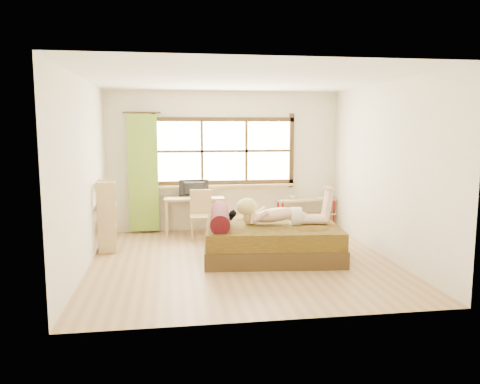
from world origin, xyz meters
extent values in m
plane|color=#9E754C|center=(0.00, 0.00, 0.00)|extent=(4.50, 4.50, 0.00)
plane|color=white|center=(0.00, 0.00, 2.70)|extent=(4.50, 4.50, 0.00)
plane|color=silver|center=(0.00, 2.25, 1.35)|extent=(4.50, 0.00, 4.50)
plane|color=silver|center=(0.00, -2.25, 1.35)|extent=(4.50, 0.00, 4.50)
plane|color=silver|center=(-2.25, 0.00, 1.35)|extent=(0.00, 4.50, 4.50)
plane|color=silver|center=(2.25, 0.00, 1.35)|extent=(0.00, 4.50, 4.50)
cube|color=#FFEDBF|center=(0.00, 2.25, 1.55)|extent=(2.60, 0.01, 1.30)
cube|color=tan|center=(0.00, 2.17, 0.88)|extent=(2.80, 0.16, 0.04)
cube|color=olive|center=(-1.55, 2.13, 1.15)|extent=(0.55, 0.10, 2.20)
cube|color=#372810|center=(0.50, 0.21, 0.13)|extent=(2.21, 1.84, 0.26)
cube|color=#391F0C|center=(0.50, 0.21, 0.39)|extent=(2.17, 1.81, 0.26)
cylinder|color=black|center=(-0.30, 0.29, 0.64)|extent=(0.43, 1.42, 0.29)
cube|color=tan|center=(-0.61, 1.95, 0.68)|extent=(1.14, 0.56, 0.04)
cube|color=tan|center=(-1.13, 1.77, 0.34)|extent=(0.05, 0.05, 0.67)
cube|color=tan|center=(-0.10, 1.72, 0.34)|extent=(0.05, 0.05, 0.67)
cube|color=tan|center=(-1.11, 2.18, 0.34)|extent=(0.05, 0.05, 0.67)
cube|color=tan|center=(-0.09, 2.13, 0.34)|extent=(0.05, 0.05, 0.67)
imported|color=black|center=(-0.61, 2.00, 0.86)|extent=(0.56, 0.10, 0.32)
cube|color=tan|center=(-0.51, 1.50, 0.41)|extent=(0.41, 0.41, 0.04)
cube|color=tan|center=(-0.50, 1.68, 0.65)|extent=(0.39, 0.05, 0.45)
cube|color=tan|center=(-0.68, 1.34, 0.20)|extent=(0.04, 0.04, 0.39)
cube|color=tan|center=(-0.35, 1.32, 0.20)|extent=(0.04, 0.04, 0.39)
cube|color=tan|center=(-0.67, 1.68, 0.20)|extent=(0.04, 0.04, 0.39)
cube|color=tan|center=(-0.33, 1.66, 0.20)|extent=(0.04, 0.04, 0.39)
cube|color=tan|center=(1.62, 2.07, 0.58)|extent=(1.23, 0.46, 0.04)
cube|color=tan|center=(1.62, 2.07, 0.28)|extent=(1.23, 0.46, 0.03)
cylinder|color=maroon|center=(1.09, 1.87, 0.30)|extent=(0.04, 0.04, 0.60)
cylinder|color=maroon|center=(2.18, 2.03, 0.30)|extent=(0.04, 0.04, 0.60)
cylinder|color=maroon|center=(1.06, 2.11, 0.30)|extent=(0.04, 0.04, 0.60)
cylinder|color=maroon|center=(2.15, 2.27, 0.30)|extent=(0.04, 0.04, 0.60)
cube|color=#C78131|center=(2.07, 2.13, 0.64)|extent=(0.11, 0.11, 0.08)
imported|color=gray|center=(1.32, 2.07, 0.65)|extent=(0.13, 0.13, 0.09)
imported|color=gray|center=(1.82, 2.07, 0.61)|extent=(0.19, 0.24, 0.02)
cube|color=tan|center=(-2.08, 0.92, 0.05)|extent=(0.32, 0.49, 0.03)
cube|color=tan|center=(-2.08, 0.92, 0.40)|extent=(0.32, 0.49, 0.03)
cube|color=tan|center=(-2.08, 0.92, 0.76)|extent=(0.32, 0.49, 0.03)
cube|color=tan|center=(-2.08, 0.92, 1.11)|extent=(0.32, 0.49, 0.03)
cube|color=tan|center=(-2.06, 0.69, 0.58)|extent=(0.28, 0.05, 1.14)
cube|color=tan|center=(-2.10, 1.15, 0.58)|extent=(0.28, 0.05, 1.14)
camera|label=1|loc=(-1.04, -6.81, 2.01)|focal=35.00mm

